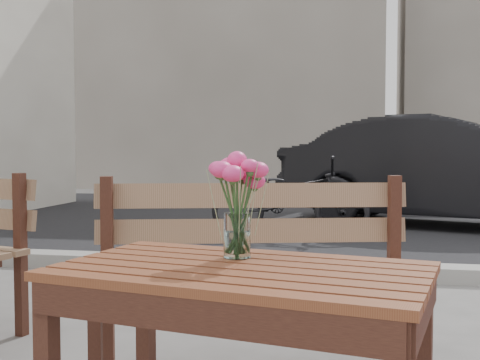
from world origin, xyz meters
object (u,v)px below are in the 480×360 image
(parked_car, at_px, (451,172))
(bicycle, at_px, (289,197))
(main_table, at_px, (241,303))
(main_vase, at_px, (237,192))

(parked_car, height_order, bicycle, parked_car)
(parked_car, xyz_separation_m, bicycle, (-1.97, -1.48, -0.25))
(main_table, height_order, bicycle, bicycle)
(main_vase, height_order, parked_car, parked_car)
(main_table, xyz_separation_m, parked_car, (1.57, 6.56, 0.16))
(main_table, relative_size, parked_car, 0.27)
(main_vase, relative_size, bicycle, 0.19)
(bicycle, bearing_deg, parked_car, -54.97)
(main_table, xyz_separation_m, bicycle, (-0.41, 5.07, -0.09))
(main_table, relative_size, bicycle, 0.66)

